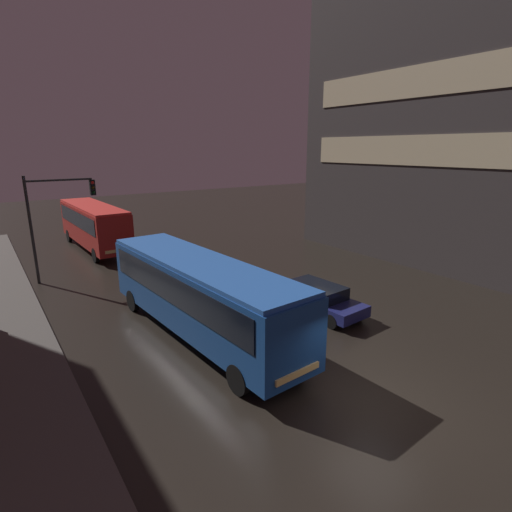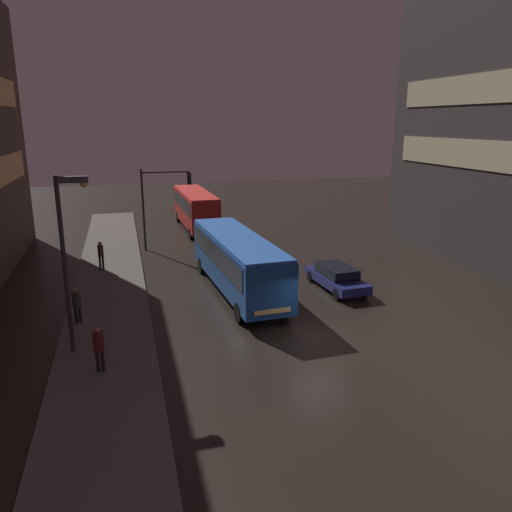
{
  "view_description": "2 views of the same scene",
  "coord_description": "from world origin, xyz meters",
  "views": [
    {
      "loc": [
        -8.78,
        -6.35,
        7.44
      ],
      "look_at": [
        1.34,
        8.06,
        2.66
      ],
      "focal_mm": 28.0,
      "sensor_mm": 36.0,
      "label": 1
    },
    {
      "loc": [
        -7.9,
        -18.68,
        9.27
      ],
      "look_at": [
        -1.14,
        6.55,
        2.21
      ],
      "focal_mm": 35.0,
      "sensor_mm": 36.0,
      "label": 2
    }
  ],
  "objects": [
    {
      "name": "car_taxi",
      "position": [
        3.55,
        6.3,
        0.71
      ],
      "size": [
        2.12,
        4.88,
        1.36
      ],
      "rotation": [
        0.0,
        0.0,
        3.2
      ],
      "color": "navy",
      "rests_on": "ground"
    },
    {
      "name": "traffic_light_main",
      "position": [
        -5.25,
        18.3,
        4.11
      ],
      "size": [
        3.66,
        0.35,
        6.01
      ],
      "color": "#2D2D2D",
      "rests_on": "ground"
    },
    {
      "name": "pedestrian_mid",
      "position": [
        -10.32,
        4.55,
        1.15
      ],
      "size": [
        0.53,
        0.53,
        1.67
      ],
      "rotation": [
        0.0,
        0.0,
        5.75
      ],
      "color": "black",
      "rests_on": "sidewalk_left"
    },
    {
      "name": "street_lamp_sidewalk",
      "position": [
        -10.05,
        1.43,
        4.93
      ],
      "size": [
        1.25,
        0.36,
        7.15
      ],
      "color": "#2D2D2D",
      "rests_on": "sidewalk_left"
    },
    {
      "name": "pedestrian_far",
      "position": [
        -9.16,
        -0.66,
        1.22
      ],
      "size": [
        0.5,
        0.5,
        1.78
      ],
      "rotation": [
        0.0,
        0.0,
        1.27
      ],
      "color": "black",
      "rests_on": "sidewalk_left"
    },
    {
      "name": "sidewalk_left",
      "position": [
        -9.0,
        10.0,
        0.07
      ],
      "size": [
        4.0,
        48.0,
        0.15
      ],
      "color": "#56514C",
      "rests_on": "ground"
    },
    {
      "name": "pedestrian_near",
      "position": [
        -9.51,
        13.25,
        1.23
      ],
      "size": [
        0.45,
        0.45,
        1.83
      ],
      "rotation": [
        0.0,
        0.0,
        5.01
      ],
      "color": "black",
      "rests_on": "sidewalk_left"
    },
    {
      "name": "ground_plane",
      "position": [
        0.0,
        0.0,
        0.0
      ],
      "size": [
        120.0,
        120.0,
        0.0
      ],
      "primitive_type": "plane",
      "color": "black"
    },
    {
      "name": "bus_far",
      "position": [
        -1.8,
        24.69,
        2.07
      ],
      "size": [
        2.65,
        10.55,
        3.36
      ],
      "rotation": [
        0.0,
        0.0,
        3.17
      ],
      "color": "#AD1E19",
      "rests_on": "ground"
    },
    {
      "name": "bus_near",
      "position": [
        -2.03,
        7.2,
        1.99
      ],
      "size": [
        3.17,
        11.43,
        3.22
      ],
      "rotation": [
        0.0,
        0.0,
        3.2
      ],
      "color": "#194793",
      "rests_on": "ground"
    }
  ]
}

